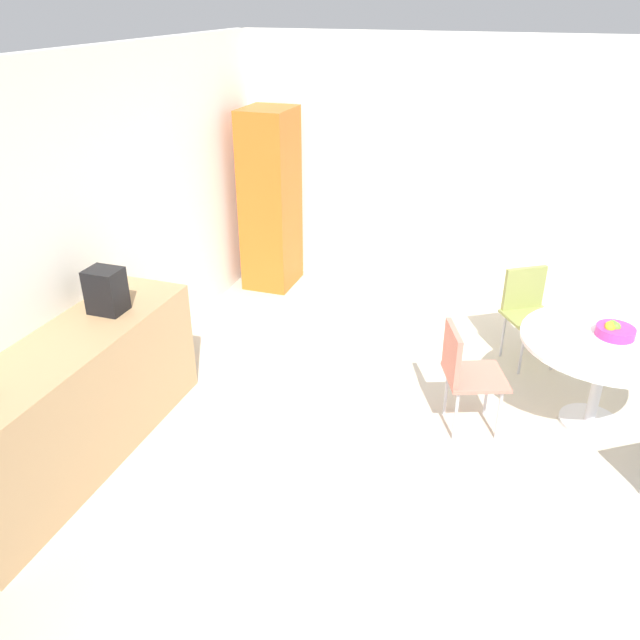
{
  "coord_description": "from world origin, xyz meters",
  "views": [
    {
      "loc": [
        -3.56,
        -0.09,
        2.93
      ],
      "look_at": [
        0.08,
        1.15,
        0.95
      ],
      "focal_mm": 35.89,
      "sensor_mm": 36.0,
      "label": 1
    }
  ],
  "objects_px": {
    "chair_olive": "(528,305)",
    "chair_coral": "(463,367)",
    "locker_cabinet": "(270,200)",
    "coffee_maker": "(106,291)",
    "fruit_bowl": "(615,331)",
    "round_table": "(605,354)"
  },
  "relations": [
    {
      "from": "coffee_maker",
      "to": "fruit_bowl",
      "type": "bearing_deg",
      "value": -71.9
    },
    {
      "from": "locker_cabinet",
      "to": "chair_coral",
      "type": "bearing_deg",
      "value": -131.25
    },
    {
      "from": "chair_olive",
      "to": "chair_coral",
      "type": "bearing_deg",
      "value": 162.25
    },
    {
      "from": "chair_olive",
      "to": "coffee_maker",
      "type": "xyz_separation_m",
      "value": [
        -1.9,
        2.84,
        0.54
      ]
    },
    {
      "from": "locker_cabinet",
      "to": "chair_coral",
      "type": "relative_size",
      "value": 2.29
    },
    {
      "from": "chair_olive",
      "to": "fruit_bowl",
      "type": "height_order",
      "value": "same"
    },
    {
      "from": "fruit_bowl",
      "to": "locker_cabinet",
      "type": "bearing_deg",
      "value": 64.23
    },
    {
      "from": "round_table",
      "to": "chair_coral",
      "type": "relative_size",
      "value": 1.45
    },
    {
      "from": "locker_cabinet",
      "to": "coffee_maker",
      "type": "relative_size",
      "value": 5.93
    },
    {
      "from": "locker_cabinet",
      "to": "round_table",
      "type": "relative_size",
      "value": 1.57
    },
    {
      "from": "chair_olive",
      "to": "coffee_maker",
      "type": "height_order",
      "value": "coffee_maker"
    },
    {
      "from": "locker_cabinet",
      "to": "chair_olive",
      "type": "bearing_deg",
      "value": -106.92
    },
    {
      "from": "chair_olive",
      "to": "fruit_bowl",
      "type": "distance_m",
      "value": 1.01
    },
    {
      "from": "fruit_bowl",
      "to": "coffee_maker",
      "type": "bearing_deg",
      "value": 108.1
    },
    {
      "from": "chair_olive",
      "to": "chair_coral",
      "type": "relative_size",
      "value": 1.0
    },
    {
      "from": "chair_olive",
      "to": "fruit_bowl",
      "type": "bearing_deg",
      "value": -142.38
    },
    {
      "from": "round_table",
      "to": "chair_olive",
      "type": "height_order",
      "value": "chair_olive"
    },
    {
      "from": "locker_cabinet",
      "to": "coffee_maker",
      "type": "height_order",
      "value": "locker_cabinet"
    },
    {
      "from": "fruit_bowl",
      "to": "round_table",
      "type": "bearing_deg",
      "value": 152.32
    },
    {
      "from": "round_table",
      "to": "coffee_maker",
      "type": "bearing_deg",
      "value": 107.14
    },
    {
      "from": "locker_cabinet",
      "to": "round_table",
      "type": "xyz_separation_m",
      "value": [
        -1.69,
        -3.3,
        -0.34
      ]
    },
    {
      "from": "locker_cabinet",
      "to": "fruit_bowl",
      "type": "xyz_separation_m",
      "value": [
        -1.61,
        -3.34,
        -0.18
      ]
    }
  ]
}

